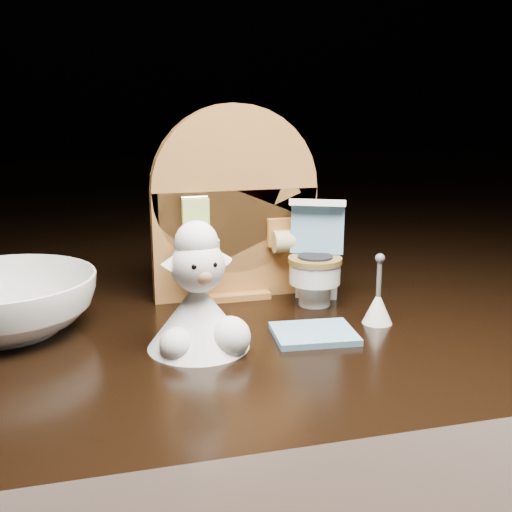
{
  "coord_description": "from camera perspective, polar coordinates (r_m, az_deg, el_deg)",
  "views": [
    {
      "loc": [
        -0.11,
        -0.42,
        0.16
      ],
      "look_at": [
        0.0,
        0.01,
        0.05
      ],
      "focal_mm": 45.0,
      "sensor_mm": 36.0,
      "label": 1
    }
  ],
  "objects": [
    {
      "name": "bath_mat",
      "position": [
        0.43,
        5.18,
        -6.89
      ],
      "size": [
        0.06,
        0.05,
        0.0
      ],
      "primitive_type": "cube",
      "rotation": [
        0.0,
        0.0,
        -0.09
      ],
      "color": "#608EB0",
      "rests_on": "ground"
    },
    {
      "name": "plush_lamb",
      "position": [
        0.41,
        -5.07,
        -4.32
      ],
      "size": [
        0.07,
        0.07,
        0.08
      ],
      "rotation": [
        0.0,
        0.0,
        0.11
      ],
      "color": "silver",
      "rests_on": "ground"
    },
    {
      "name": "backdrop_panel",
      "position": [
        0.5,
        -1.96,
        3.69
      ],
      "size": [
        0.13,
        0.05,
        0.15
      ],
      "color": "#A26730",
      "rests_on": "ground"
    },
    {
      "name": "toilet_brush",
      "position": [
        0.46,
        10.78,
        -4.3
      ],
      "size": [
        0.02,
        0.02,
        0.05
      ],
      "color": "white",
      "rests_on": "ground"
    },
    {
      "name": "ceramic_bowl",
      "position": [
        0.47,
        -21.55,
        -4.01
      ],
      "size": [
        0.14,
        0.14,
        0.04
      ],
      "primitive_type": "imported",
      "rotation": [
        0.0,
        0.0,
        0.19
      ],
      "color": "white",
      "rests_on": "ground"
    },
    {
      "name": "toy_toilet",
      "position": [
        0.5,
        5.36,
        -0.8
      ],
      "size": [
        0.05,
        0.06,
        0.08
      ],
      "rotation": [
        0.0,
        0.0,
        -0.43
      ],
      "color": "white",
      "rests_on": "ground"
    }
  ]
}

